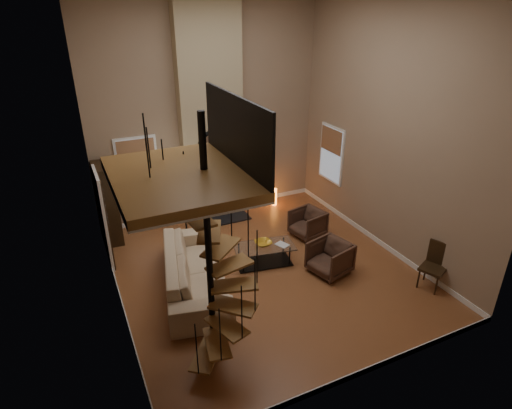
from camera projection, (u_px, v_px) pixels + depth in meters
name	position (u px, v px, depth m)	size (l,w,h in m)	color
ground	(264.00, 270.00, 9.20)	(6.00, 6.50, 0.01)	#AB6537
back_wall	(208.00, 112.00, 10.67)	(6.00, 0.02, 5.50)	#997D62
front_wall	(378.00, 220.00, 5.36)	(6.00, 0.02, 5.50)	#997D62
left_wall	(99.00, 173.00, 6.86)	(0.02, 6.50, 5.50)	#997D62
right_wall	(389.00, 130.00, 9.16)	(0.02, 6.50, 5.50)	#997D62
baseboard_back	(213.00, 208.00, 11.82)	(6.00, 0.02, 0.12)	white
baseboard_front	(356.00, 374.00, 6.52)	(6.00, 0.02, 0.12)	white
baseboard_left	(123.00, 305.00, 8.02)	(0.02, 6.50, 0.12)	white
baseboard_right	(374.00, 238.00, 10.32)	(0.02, 6.50, 0.12)	white
chimney_breast	(211.00, 114.00, 10.51)	(1.60, 0.38, 5.50)	tan
hearth	(222.00, 219.00, 11.29)	(1.50, 0.60, 0.04)	black
firebox	(217.00, 197.00, 11.30)	(0.95, 0.02, 0.72)	black
mantel	(217.00, 178.00, 10.97)	(1.70, 0.18, 0.06)	white
mirror_frame	(215.00, 147.00, 10.68)	(0.94, 0.94, 0.10)	black
mirror_disc	(215.00, 147.00, 10.69)	(0.80, 0.80, 0.01)	white
vase_left	(196.00, 175.00, 10.73)	(0.24, 0.24, 0.25)	black
vase_right	(238.00, 169.00, 11.18)	(0.20, 0.20, 0.21)	#1A575B
window_back	(138.00, 166.00, 10.40)	(1.02, 0.06, 1.52)	white
window_right	(331.00, 153.00, 11.27)	(0.06, 1.02, 1.52)	white
entry_door	(104.00, 219.00, 9.08)	(0.10, 1.05, 2.16)	white
loft	(186.00, 172.00, 5.55)	(1.70, 2.20, 1.09)	olive
spiral_stair	(210.00, 260.00, 6.28)	(1.47, 1.47, 4.06)	black
hutch	(108.00, 204.00, 9.99)	(0.41, 0.88, 1.96)	black
sofa	(194.00, 270.00, 8.49)	(2.95, 1.15, 0.86)	#CAAF8C
armchair_near	(310.00, 222.00, 10.42)	(0.72, 0.74, 0.67)	#482E21
armchair_far	(332.00, 257.00, 9.01)	(0.77, 0.79, 0.72)	#482E21
coffee_table	(264.00, 253.00, 9.29)	(1.41, 0.88, 0.48)	silver
bowl	(263.00, 243.00, 9.24)	(0.37, 0.37, 0.09)	gold
book	(282.00, 245.00, 9.23)	(0.21, 0.28, 0.03)	gray
floor_lamp	(183.00, 182.00, 10.00)	(0.42, 0.42, 1.73)	black
accent_lamp	(274.00, 197.00, 12.06)	(0.14, 0.14, 0.49)	orange
side_chair	(435.00, 263.00, 8.47)	(0.59, 0.59, 0.97)	black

